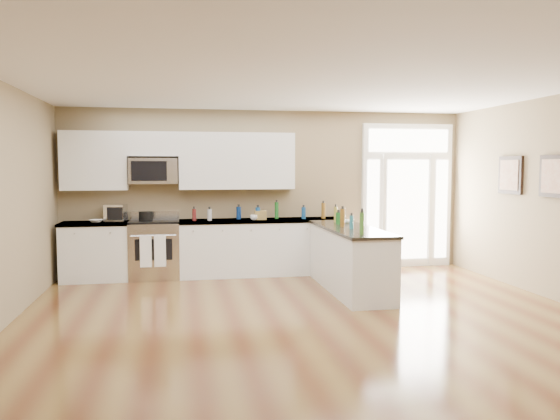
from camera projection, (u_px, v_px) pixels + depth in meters
name	position (u px, v px, depth m)	size (l,w,h in m)	color
ground	(330.00, 341.00, 5.71)	(8.00, 8.00, 0.00)	#593019
room_shell	(331.00, 178.00, 5.58)	(8.00, 8.00, 8.00)	#897756
back_cabinet_left	(96.00, 253.00, 8.78)	(1.10, 0.66, 0.94)	silver
back_cabinet_right	(263.00, 249.00, 9.27)	(2.85, 0.66, 0.94)	silver
peninsula_cabinet	(350.00, 261.00, 8.04)	(0.69, 2.32, 0.94)	silver
upper_cabinet_left	(94.00, 161.00, 8.81)	(1.04, 0.33, 0.95)	silver
upper_cabinet_right	(237.00, 161.00, 9.22)	(1.94, 0.33, 0.95)	silver
upper_cabinet_short	(153.00, 144.00, 8.95)	(0.82, 0.33, 0.40)	silver
microwave	(153.00, 171.00, 8.95)	(0.78, 0.41, 0.42)	silver
entry_door	(407.00, 196.00, 9.95)	(1.70, 0.10, 2.60)	white
wall_art_near	(510.00, 175.00, 8.36)	(0.05, 0.58, 0.58)	black
wall_art_far	(554.00, 176.00, 7.38)	(0.05, 0.58, 0.58)	black
kitchen_range	(155.00, 249.00, 8.94)	(0.80, 0.71, 1.08)	silver
stockpot	(146.00, 216.00, 8.83)	(0.22, 0.22, 0.17)	black
toaster_oven	(116.00, 213.00, 8.89)	(0.32, 0.25, 0.28)	silver
cardboard_box	(260.00, 215.00, 9.15)	(0.19, 0.14, 0.15)	olive
bowl_left	(96.00, 221.00, 8.70)	(0.19, 0.19, 0.05)	white
bowl_peninsula	(348.00, 221.00, 8.59)	(0.17, 0.17, 0.05)	white
cup_counter	(254.00, 217.00, 9.08)	(0.11, 0.11, 0.09)	white
counter_bottles	(297.00, 215.00, 8.66)	(2.29, 2.46, 0.29)	#19591E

